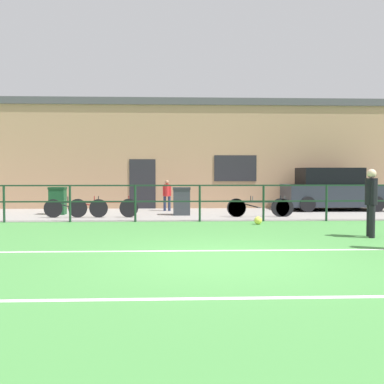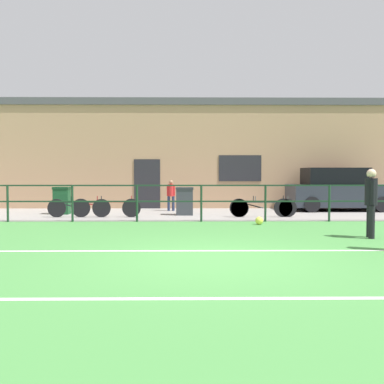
# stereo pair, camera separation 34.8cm
# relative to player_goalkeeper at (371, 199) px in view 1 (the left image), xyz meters

# --- Properties ---
(ground) EXTENTS (60.00, 44.00, 0.04)m
(ground) POSITION_rel_player_goalkeeper_xyz_m (-3.82, -2.46, -0.93)
(ground) COLOR #478C42
(field_line_touchline) EXTENTS (36.00, 0.11, 0.00)m
(field_line_touchline) POSITION_rel_player_goalkeeper_xyz_m (-3.82, -1.67, -0.91)
(field_line_touchline) COLOR white
(field_line_touchline) RESTS_ON ground
(field_line_hash) EXTENTS (36.00, 0.11, 0.00)m
(field_line_hash) POSITION_rel_player_goalkeeper_xyz_m (-3.82, -4.94, -0.91)
(field_line_hash) COLOR white
(field_line_hash) RESTS_ON ground
(pavement_strip) EXTENTS (48.00, 5.00, 0.02)m
(pavement_strip) POSITION_rel_player_goalkeeper_xyz_m (-3.82, 6.04, -0.90)
(pavement_strip) COLOR gray
(pavement_strip) RESTS_ON ground
(perimeter_fence) EXTENTS (36.07, 0.07, 1.15)m
(perimeter_fence) POSITION_rel_player_goalkeeper_xyz_m (-3.82, 3.54, -0.16)
(perimeter_fence) COLOR #193823
(perimeter_fence) RESTS_ON ground
(clubhouse_facade) EXTENTS (28.00, 2.56, 4.69)m
(clubhouse_facade) POSITION_rel_player_goalkeeper_xyz_m (-3.82, 9.74, 1.44)
(clubhouse_facade) COLOR tan
(clubhouse_facade) RESTS_ON ground
(player_goalkeeper) EXTENTS (0.28, 0.43, 1.60)m
(player_goalkeeper) POSITION_rel_player_goalkeeper_xyz_m (0.00, 0.00, 0.00)
(player_goalkeeper) COLOR black
(player_goalkeeper) RESTS_ON ground
(soccer_ball_spare) EXTENTS (0.23, 0.23, 0.23)m
(soccer_ball_spare) POSITION_rel_player_goalkeeper_xyz_m (-2.15, 2.71, -0.79)
(soccer_ball_spare) COLOR #E5E04C
(soccer_ball_spare) RESTS_ON ground
(spectator_child) EXTENTS (0.33, 0.21, 1.22)m
(spectator_child) POSITION_rel_player_goalkeeper_xyz_m (-4.90, 7.29, -0.20)
(spectator_child) COLOR #232D4C
(spectator_child) RESTS_ON pavement_strip
(parked_car_red) EXTENTS (3.96, 1.96, 1.71)m
(parked_car_red) POSITION_rel_player_goalkeeper_xyz_m (1.78, 7.43, -0.09)
(parked_car_red) COLOR #282D38
(parked_car_red) RESTS_ON pavement_strip
(bicycle_parked_0) EXTENTS (2.13, 0.04, 0.72)m
(bicycle_parked_0) POSITION_rel_player_goalkeeper_xyz_m (-7.91, 4.74, -0.57)
(bicycle_parked_0) COLOR black
(bicycle_parked_0) RESTS_ON pavement_strip
(bicycle_parked_1) EXTENTS (2.25, 0.04, 0.71)m
(bicycle_parked_1) POSITION_rel_player_goalkeeper_xyz_m (-1.67, 4.74, -0.57)
(bicycle_parked_1) COLOR black
(bicycle_parked_1) RESTS_ON pavement_strip
(bicycle_parked_2) EXTENTS (2.14, 0.04, 0.73)m
(bicycle_parked_2) POSITION_rel_player_goalkeeper_xyz_m (-1.76, 4.74, -0.56)
(bicycle_parked_2) COLOR black
(bicycle_parked_2) RESTS_ON pavement_strip
(bicycle_parked_3) EXTENTS (2.33, 0.04, 0.73)m
(bicycle_parked_3) POSITION_rel_player_goalkeeper_xyz_m (-7.00, 4.74, -0.56)
(bicycle_parked_3) COLOR black
(bicycle_parked_3) RESTS_ON pavement_strip
(trash_bin_0) EXTENTS (0.58, 0.49, 0.99)m
(trash_bin_0) POSITION_rel_player_goalkeeper_xyz_m (-8.82, 5.92, -0.39)
(trash_bin_0) COLOR #194C28
(trash_bin_0) RESTS_ON pavement_strip
(trash_bin_1) EXTENTS (0.63, 0.53, 0.99)m
(trash_bin_1) POSITION_rel_player_goalkeeper_xyz_m (-4.35, 5.54, -0.39)
(trash_bin_1) COLOR #33383D
(trash_bin_1) RESTS_ON pavement_strip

